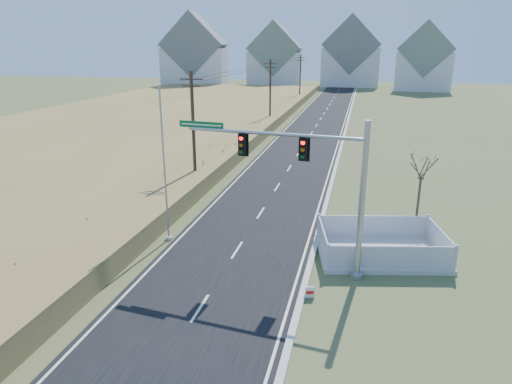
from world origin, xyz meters
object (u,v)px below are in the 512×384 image
(traffic_signal_mast, at_px, (322,182))
(flagpole, at_px, (165,182))
(bare_tree, at_px, (422,165))
(fence_enclosure, at_px, (380,250))
(open_sign, at_px, (310,292))

(traffic_signal_mast, relative_size, flagpole, 1.09)
(flagpole, xyz_separation_m, bare_tree, (14.21, 5.09, 0.50))
(fence_enclosure, bearing_deg, open_sign, -133.39)
(open_sign, distance_m, flagpole, 10.44)
(traffic_signal_mast, relative_size, open_sign, 17.58)
(traffic_signal_mast, height_order, bare_tree, traffic_signal_mast)
(fence_enclosure, bearing_deg, flagpole, 171.01)
(bare_tree, bearing_deg, open_sign, -119.22)
(traffic_signal_mast, relative_size, fence_enclosure, 1.31)
(flagpole, height_order, bare_tree, flagpole)
(fence_enclosure, relative_size, flagpole, 0.83)
(traffic_signal_mast, height_order, fence_enclosure, traffic_signal_mast)
(open_sign, height_order, bare_tree, bare_tree)
(fence_enclosure, xyz_separation_m, flagpole, (-11.98, -0.64, 3.25))
(flagpole, bearing_deg, bare_tree, 19.71)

